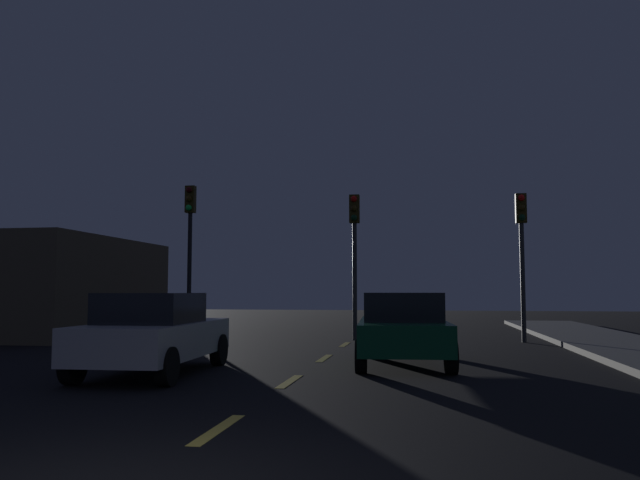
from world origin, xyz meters
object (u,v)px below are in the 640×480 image
(traffic_signal_center, at_px, (355,237))
(car_stopped_ahead, at_px, (403,328))
(traffic_signal_right, at_px, (522,237))
(car_adjacent_lane, at_px, (154,333))
(traffic_signal_left, at_px, (190,231))

(traffic_signal_center, xyz_separation_m, car_stopped_ahead, (1.70, -6.30, -2.47))
(traffic_signal_right, relative_size, car_adjacent_lane, 1.08)
(traffic_signal_left, xyz_separation_m, traffic_signal_right, (10.58, -0.00, -0.34))
(traffic_signal_right, relative_size, car_stopped_ahead, 1.02)
(traffic_signal_center, distance_m, car_adjacent_lane, 9.44)
(traffic_signal_left, bearing_deg, traffic_signal_center, -0.01)
(car_stopped_ahead, height_order, car_adjacent_lane, car_stopped_ahead)
(traffic_signal_right, distance_m, car_stopped_ahead, 7.56)
(car_stopped_ahead, bearing_deg, traffic_signal_left, 138.71)
(car_stopped_ahead, distance_m, car_adjacent_lane, 5.10)
(traffic_signal_right, height_order, car_stopped_ahead, traffic_signal_right)
(traffic_signal_left, relative_size, traffic_signal_right, 1.12)
(traffic_signal_center, distance_m, traffic_signal_right, 5.10)
(traffic_signal_left, distance_m, traffic_signal_center, 5.49)
(traffic_signal_center, height_order, traffic_signal_right, traffic_signal_center)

